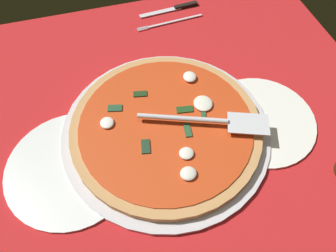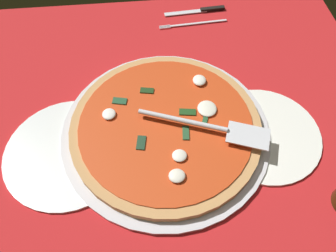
% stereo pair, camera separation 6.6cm
% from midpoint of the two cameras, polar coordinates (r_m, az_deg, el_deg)
% --- Properties ---
extents(ground_plane, '(1.01, 1.01, 0.01)m').
position_cam_midpoint_polar(ground_plane, '(0.66, 2.82, -4.56)').
color(ground_plane, red).
extents(pizza_pan, '(0.44, 0.44, 0.01)m').
position_cam_midpoint_polar(pizza_pan, '(0.68, 2.80, -1.01)').
color(pizza_pan, silver).
rests_on(pizza_pan, ground_plane).
extents(dinner_plate_left, '(0.26, 0.26, 0.01)m').
position_cam_midpoint_polar(dinner_plate_left, '(0.67, -14.67, -4.71)').
color(dinner_plate_left, white).
rests_on(dinner_plate_left, ground_plane).
extents(dinner_plate_right, '(0.24, 0.24, 0.01)m').
position_cam_midpoint_polar(dinner_plate_right, '(0.71, 19.19, -1.58)').
color(dinner_plate_right, white).
rests_on(dinner_plate_right, ground_plane).
extents(pizza, '(0.40, 0.40, 0.03)m').
position_cam_midpoint_polar(pizza, '(0.66, 2.89, -0.20)').
color(pizza, tan).
rests_on(pizza, pizza_pan).
extents(pizza_server, '(0.26, 0.12, 0.01)m').
position_cam_midpoint_polar(pizza_server, '(0.64, 10.23, -0.30)').
color(pizza_server, silver).
rests_on(pizza_server, pizza).
extents(place_setting_far, '(0.21, 0.13, 0.01)m').
position_cam_midpoint_polar(place_setting_far, '(0.95, 7.25, 18.43)').
color(place_setting_far, white).
rests_on(place_setting_far, ground_plane).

